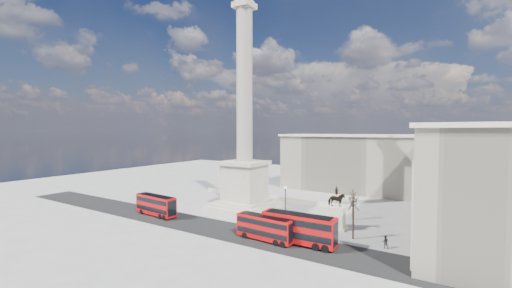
{
  "coord_description": "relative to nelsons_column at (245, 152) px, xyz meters",
  "views": [
    {
      "loc": [
        39.73,
        -53.63,
        17.64
      ],
      "look_at": [
        5.04,
        1.81,
        14.9
      ],
      "focal_mm": 22.0,
      "sensor_mm": 36.0,
      "label": 1
    }
  ],
  "objects": [
    {
      "name": "ground",
      "position": [
        0.0,
        -5.0,
        -12.92
      ],
      "size": [
        180.0,
        180.0,
        0.0
      ],
      "primitive_type": "plane",
      "color": "#A4A09B",
      "rests_on": "ground"
    },
    {
      "name": "asphalt_road",
      "position": [
        5.0,
        -15.0,
        -12.91
      ],
      "size": [
        120.0,
        9.0,
        0.01
      ],
      "primitive_type": "cube",
      "color": "black",
      "rests_on": "ground"
    },
    {
      "name": "nelsons_column",
      "position": [
        0.0,
        0.0,
        0.0
      ],
      "size": [
        14.0,
        14.0,
        49.85
      ],
      "color": "beige",
      "rests_on": "ground"
    },
    {
      "name": "balustrade_wall",
      "position": [
        0.0,
        11.0,
        -12.37
      ],
      "size": [
        40.0,
        0.6,
        1.1
      ],
      "primitive_type": "cube",
      "color": "beige",
      "rests_on": "ground"
    },
    {
      "name": "building_east",
      "position": [
        45.0,
        5.0,
        -3.59
      ],
      "size": [
        19.0,
        46.0,
        18.6
      ],
      "color": "#BDB79B",
      "rests_on": "ground"
    },
    {
      "name": "building_northeast",
      "position": [
        20.0,
        35.0,
        -4.59
      ],
      "size": [
        51.0,
        17.0,
        16.6
      ],
      "color": "#BDB79B",
      "rests_on": "ground"
    },
    {
      "name": "red_bus_a",
      "position": [
        -12.1,
        -14.98,
        -10.69
      ],
      "size": [
        10.65,
        3.24,
        4.26
      ],
      "rotation": [
        0.0,
        0.0,
        -0.08
      ],
      "color": "#B4090B",
      "rests_on": "ground"
    },
    {
      "name": "red_bus_b",
      "position": [
        14.61,
        -15.73,
        -10.83
      ],
      "size": [
        9.95,
        2.86,
        3.99
      ],
      "rotation": [
        0.0,
        0.0,
        -0.06
      ],
      "color": "#B4090B",
      "rests_on": "ground"
    },
    {
      "name": "red_bus_c",
      "position": [
        19.92,
        -14.34,
        -10.43
      ],
      "size": [
        11.74,
        2.95,
        4.74
      ],
      "rotation": [
        0.0,
        0.0,
        0.02
      ],
      "color": "#B4090B",
      "rests_on": "ground"
    },
    {
      "name": "red_bus_d",
      "position": [
        41.05,
        -15.41,
        -10.77
      ],
      "size": [
        10.23,
        3.04,
        4.09
      ],
      "rotation": [
        0.0,
        0.0,
        -0.07
      ],
      "color": "#B4090B",
      "rests_on": "ground"
    },
    {
      "name": "victorian_lamp",
      "position": [
        12.53,
        -4.36,
        -8.85
      ],
      "size": [
        0.59,
        0.59,
        6.9
      ],
      "rotation": [
        0.0,
        0.0,
        0.09
      ],
      "color": "black",
      "rests_on": "ground"
    },
    {
      "name": "equestrian_statue",
      "position": [
        22.38,
        -3.62,
        -10.28
      ],
      "size": [
        3.64,
        2.73,
        7.67
      ],
      "color": "beige",
      "rests_on": "ground"
    },
    {
      "name": "bare_tree_near",
      "position": [
        26.39,
        -7.41,
        -6.74
      ],
      "size": [
        1.79,
        1.79,
        7.84
      ],
      "rotation": [
        0.0,
        0.0,
        -0.27
      ],
      "color": "#332319",
      "rests_on": "ground"
    },
    {
      "name": "bare_tree_mid",
      "position": [
        23.36,
        3.83,
        -7.93
      ],
      "size": [
        1.67,
        1.67,
        6.33
      ],
      "rotation": [
        0.0,
        0.0,
        0.12
      ],
      "color": "#332319",
      "rests_on": "ground"
    },
    {
      "name": "bare_tree_far",
      "position": [
        35.2,
        1.43,
        -7.83
      ],
      "size": [
        1.58,
        1.58,
        6.45
      ],
      "rotation": [
        0.0,
        0.0,
        0.15
      ],
      "color": "#332319",
      "rests_on": "ground"
    },
    {
      "name": "pedestrian_walking",
      "position": [
        16.05,
        -11.5,
        -12.14
      ],
      "size": [
        0.63,
        0.48,
        1.55
      ],
      "primitive_type": "imported",
      "rotation": [
        0.0,
        0.0,
        0.21
      ],
      "color": "#2A2425",
      "rests_on": "ground"
    },
    {
      "name": "pedestrian_standing",
      "position": [
        31.59,
        -8.95,
        -11.96
      ],
      "size": [
        1.1,
        0.97,
        1.91
      ],
      "primitive_type": "imported",
      "rotation": [
        0.0,
        0.0,
        3.44
      ],
      "color": "#2A2425",
      "rests_on": "ground"
    },
    {
      "name": "pedestrian_crossing",
      "position": [
        18.43,
        -5.51,
        -12.04
      ],
      "size": [
        0.97,
        1.07,
        1.74
      ],
      "primitive_type": "imported",
      "rotation": [
        0.0,
        0.0,
        2.24
      ],
      "color": "#2A2425",
      "rests_on": "ground"
    }
  ]
}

